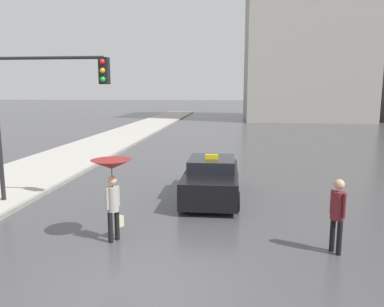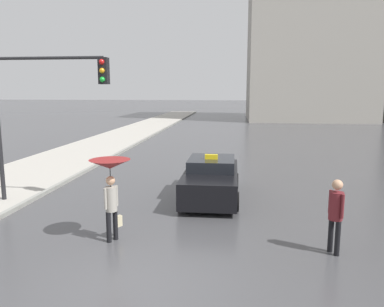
{
  "view_description": "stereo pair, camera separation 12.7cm",
  "coord_description": "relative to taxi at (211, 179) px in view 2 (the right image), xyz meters",
  "views": [
    {
      "loc": [
        1.76,
        -6.38,
        3.7
      ],
      "look_at": [
        0.34,
        7.31,
        1.4
      ],
      "focal_mm": 35.0,
      "sensor_mm": 36.0,
      "label": 1
    },
    {
      "loc": [
        1.89,
        -6.37,
        3.7
      ],
      "look_at": [
        0.34,
        7.31,
        1.4
      ],
      "focal_mm": 35.0,
      "sensor_mm": 36.0,
      "label": 2
    }
  ],
  "objects": [
    {
      "name": "pedestrian_with_umbrella",
      "position": [
        -2.21,
        -4.11,
        0.99
      ],
      "size": [
        1.0,
        1.0,
        2.07
      ],
      "rotation": [
        0.0,
        0.0,
        1.06
      ],
      "color": "black",
      "rests_on": "ground_plane"
    },
    {
      "name": "pedestrian_man",
      "position": [
        3.09,
        -4.27,
        0.38
      ],
      "size": [
        0.42,
        0.44,
        1.75
      ],
      "rotation": [
        0.0,
        0.0,
        -1.09
      ],
      "color": "black",
      "rests_on": "ground_plane"
    },
    {
      "name": "taxi",
      "position": [
        0.0,
        0.0,
        0.0
      ],
      "size": [
        1.91,
        4.34,
        1.55
      ],
      "rotation": [
        0.0,
        0.0,
        3.14
      ],
      "color": "black",
      "rests_on": "ground_plane"
    },
    {
      "name": "ground_plane",
      "position": [
        -1.12,
        -6.35,
        -0.66
      ],
      "size": [
        300.0,
        300.0,
        0.0
      ],
      "primitive_type": "plane",
      "color": "#424244"
    },
    {
      "name": "traffic_light",
      "position": [
        -5.23,
        -1.44,
        2.86
      ],
      "size": [
        3.81,
        0.38,
        5.01
      ],
      "color": "black",
      "rests_on": "ground_plane"
    },
    {
      "name": "building_tower_near",
      "position": [
        9.97,
        38.41,
        11.07
      ],
      "size": [
        14.94,
        13.45,
        23.47
      ],
      "color": "#A39E93",
      "rests_on": "ground_plane"
    }
  ]
}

